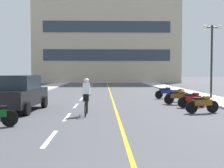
{
  "coord_description": "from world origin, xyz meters",
  "views": [
    {
      "loc": [
        -0.39,
        -2.42,
        2.03
      ],
      "look_at": [
        0.14,
        14.75,
        1.24
      ],
      "focal_mm": 45.13,
      "sensor_mm": 36.0,
      "label": 1
    }
  ],
  "objects_px": {
    "street_lamp_mid": "(212,45)",
    "motorcycle_7": "(178,95)",
    "motorcycle_8": "(166,92)",
    "cyclist_rider": "(86,96)",
    "motorcycle_5": "(192,99)",
    "parked_car_near": "(20,93)",
    "motorcycle_4": "(202,103)",
    "motorcycle_6": "(178,97)"
  },
  "relations": [
    {
      "from": "motorcycle_5",
      "to": "cyclist_rider",
      "type": "distance_m",
      "value": 6.29
    },
    {
      "from": "motorcycle_6",
      "to": "motorcycle_7",
      "type": "relative_size",
      "value": 0.98
    },
    {
      "from": "parked_car_near",
      "to": "motorcycle_6",
      "type": "distance_m",
      "value": 9.17
    },
    {
      "from": "parked_car_near",
      "to": "motorcycle_5",
      "type": "bearing_deg",
      "value": 7.21
    },
    {
      "from": "parked_car_near",
      "to": "motorcycle_4",
      "type": "xyz_separation_m",
      "value": [
        9.0,
        -0.96,
        -0.44
      ]
    },
    {
      "from": "motorcycle_8",
      "to": "cyclist_rider",
      "type": "bearing_deg",
      "value": -125.17
    },
    {
      "from": "motorcycle_7",
      "to": "motorcycle_8",
      "type": "relative_size",
      "value": 1.03
    },
    {
      "from": "motorcycle_7",
      "to": "motorcycle_5",
      "type": "bearing_deg",
      "value": -90.02
    },
    {
      "from": "street_lamp_mid",
      "to": "parked_car_near",
      "type": "xyz_separation_m",
      "value": [
        -11.98,
        -5.65,
        -3.0
      ]
    },
    {
      "from": "parked_car_near",
      "to": "motorcycle_8",
      "type": "bearing_deg",
      "value": 35.53
    },
    {
      "from": "motorcycle_7",
      "to": "street_lamp_mid",
      "type": "bearing_deg",
      "value": 28.31
    },
    {
      "from": "motorcycle_4",
      "to": "cyclist_rider",
      "type": "distance_m",
      "value": 5.59
    },
    {
      "from": "motorcycle_5",
      "to": "motorcycle_8",
      "type": "distance_m",
      "value": 5.16
    },
    {
      "from": "motorcycle_7",
      "to": "cyclist_rider",
      "type": "height_order",
      "value": "cyclist_rider"
    },
    {
      "from": "motorcycle_4",
      "to": "motorcycle_6",
      "type": "bearing_deg",
      "value": 93.46
    },
    {
      "from": "motorcycle_4",
      "to": "motorcycle_6",
      "type": "distance_m",
      "value": 3.55
    },
    {
      "from": "parked_car_near",
      "to": "motorcycle_8",
      "type": "xyz_separation_m",
      "value": [
        8.84,
        6.31,
        -0.44
      ]
    },
    {
      "from": "motorcycle_7",
      "to": "cyclist_rider",
      "type": "xyz_separation_m",
      "value": [
        -5.75,
        -5.49,
        0.41
      ]
    },
    {
      "from": "motorcycle_6",
      "to": "motorcycle_8",
      "type": "relative_size",
      "value": 1.01
    },
    {
      "from": "motorcycle_6",
      "to": "motorcycle_8",
      "type": "distance_m",
      "value": 3.73
    },
    {
      "from": "street_lamp_mid",
      "to": "motorcycle_7",
      "type": "height_order",
      "value": "street_lamp_mid"
    },
    {
      "from": "motorcycle_4",
      "to": "motorcycle_8",
      "type": "xyz_separation_m",
      "value": [
        -0.16,
        7.27,
        0.0
      ]
    },
    {
      "from": "cyclist_rider",
      "to": "motorcycle_4",
      "type": "bearing_deg",
      "value": 3.98
    },
    {
      "from": "street_lamp_mid",
      "to": "motorcycle_8",
      "type": "bearing_deg",
      "value": 168.05
    },
    {
      "from": "street_lamp_mid",
      "to": "motorcycle_7",
      "type": "relative_size",
      "value": 3.05
    },
    {
      "from": "street_lamp_mid",
      "to": "motorcycle_5",
      "type": "bearing_deg",
      "value": -121.89
    },
    {
      "from": "motorcycle_5",
      "to": "cyclist_rider",
      "type": "bearing_deg",
      "value": -156.41
    },
    {
      "from": "motorcycle_8",
      "to": "street_lamp_mid",
      "type": "bearing_deg",
      "value": -11.95
    },
    {
      "from": "parked_car_near",
      "to": "motorcycle_4",
      "type": "bearing_deg",
      "value": -6.1
    },
    {
      "from": "parked_car_near",
      "to": "motorcycle_7",
      "type": "height_order",
      "value": "parked_car_near"
    },
    {
      "from": "parked_car_near",
      "to": "motorcycle_8",
      "type": "height_order",
      "value": "parked_car_near"
    },
    {
      "from": "motorcycle_8",
      "to": "parked_car_near",
      "type": "bearing_deg",
      "value": -144.47
    },
    {
      "from": "motorcycle_6",
      "to": "cyclist_rider",
      "type": "height_order",
      "value": "cyclist_rider"
    },
    {
      "from": "motorcycle_6",
      "to": "cyclist_rider",
      "type": "bearing_deg",
      "value": -143.68
    },
    {
      "from": "motorcycle_4",
      "to": "motorcycle_5",
      "type": "xyz_separation_m",
      "value": [
        0.19,
        2.12,
        0.0
      ]
    },
    {
      "from": "motorcycle_5",
      "to": "motorcycle_8",
      "type": "height_order",
      "value": "same"
    },
    {
      "from": "street_lamp_mid",
      "to": "cyclist_rider",
      "type": "bearing_deg",
      "value": -140.68
    },
    {
      "from": "motorcycle_6",
      "to": "motorcycle_7",
      "type": "bearing_deg",
      "value": 75.5
    },
    {
      "from": "motorcycle_5",
      "to": "motorcycle_6",
      "type": "relative_size",
      "value": 1.02
    },
    {
      "from": "motorcycle_5",
      "to": "motorcycle_7",
      "type": "height_order",
      "value": "same"
    },
    {
      "from": "motorcycle_4",
      "to": "motorcycle_7",
      "type": "relative_size",
      "value": 0.99
    },
    {
      "from": "motorcycle_4",
      "to": "motorcycle_5",
      "type": "bearing_deg",
      "value": 84.92
    }
  ]
}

